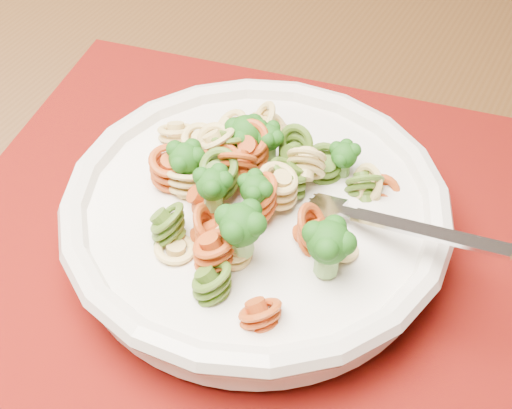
# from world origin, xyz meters

# --- Properties ---
(dining_table) EXTENTS (1.41, 1.08, 0.76)m
(dining_table) POSITION_xyz_m (0.34, -0.03, 0.64)
(dining_table) COLOR #492C14
(dining_table) RESTS_ON ground
(placemat) EXTENTS (0.50, 0.40, 0.00)m
(placemat) POSITION_xyz_m (0.39, -0.13, 0.76)
(placemat) COLOR #651204
(placemat) RESTS_ON dining_table
(pasta_bowl) EXTENTS (0.27, 0.27, 0.05)m
(pasta_bowl) POSITION_xyz_m (0.38, -0.15, 0.80)
(pasta_bowl) COLOR silver
(pasta_bowl) RESTS_ON placemat
(pasta_broccoli_heap) EXTENTS (0.23, 0.23, 0.06)m
(pasta_broccoli_heap) POSITION_xyz_m (0.38, -0.15, 0.81)
(pasta_broccoli_heap) COLOR #D5B669
(pasta_broccoli_heap) RESTS_ON pasta_bowl
(fork) EXTENTS (0.18, 0.10, 0.08)m
(fork) POSITION_xyz_m (0.43, -0.14, 0.81)
(fork) COLOR silver
(fork) RESTS_ON pasta_bowl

